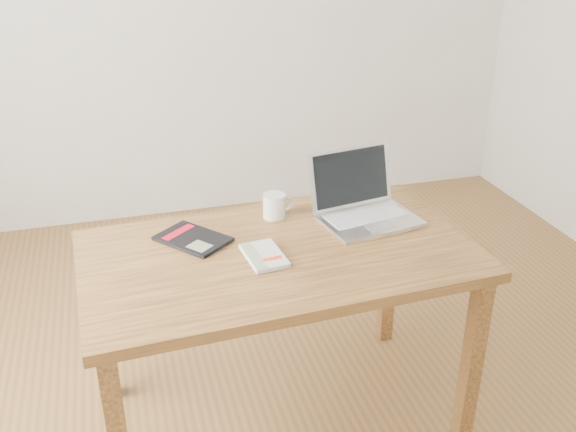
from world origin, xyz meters
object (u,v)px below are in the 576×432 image
object	(u,v)px
desk	(279,273)
white_guidebook	(264,256)
laptop	(363,205)
coffee_mug	(275,205)
black_guidebook	(193,239)

from	to	relation	value
desk	white_guidebook	distance (m)	0.12
laptop	coffee_mug	size ratio (longest dim) A/B	3.21
white_guidebook	black_guidebook	bearing A→B (deg)	132.59
white_guidebook	desk	bearing A→B (deg)	23.30
desk	white_guidebook	size ratio (longest dim) A/B	6.71
white_guidebook	laptop	distance (m)	0.49
desk	white_guidebook	world-z (taller)	white_guidebook
desk	coffee_mug	distance (m)	0.30
white_guidebook	laptop	world-z (taller)	laptop
laptop	coffee_mug	world-z (taller)	laptop
desk	laptop	distance (m)	0.44
coffee_mug	white_guidebook	bearing A→B (deg)	-123.28
desk	coffee_mug	bearing A→B (deg)	75.04
laptop	coffee_mug	xyz separation A→B (m)	(-0.32, 0.10, -0.00)
black_guidebook	white_guidebook	bearing A→B (deg)	-81.02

